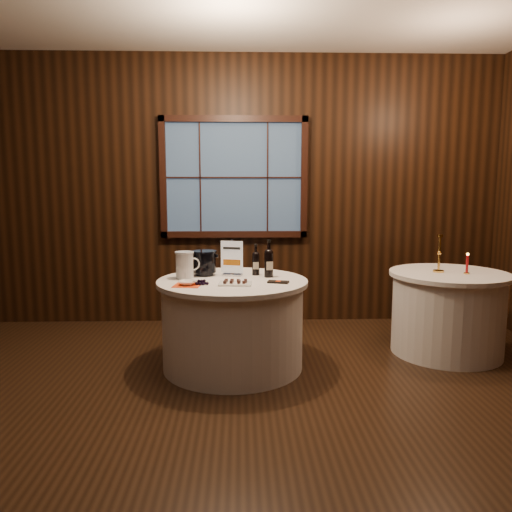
{
  "coord_description": "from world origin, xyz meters",
  "views": [
    {
      "loc": [
        0.07,
        -3.17,
        1.57
      ],
      "look_at": [
        0.2,
        0.9,
        0.99
      ],
      "focal_mm": 35.0,
      "sensor_mm": 36.0,
      "label": 1
    }
  ],
  "objects_px": {
    "main_table": "(233,323)",
    "sign_stand": "(232,264)",
    "ice_bucket": "(205,262)",
    "chocolate_plate": "(235,283)",
    "chocolate_box": "(278,282)",
    "port_bottle_left": "(256,262)",
    "glass_pitcher": "(185,265)",
    "grape_bunch": "(201,282)",
    "port_bottle_right": "(269,261)",
    "cracker_bowl": "(188,283)",
    "brass_candlestick": "(439,259)",
    "side_table": "(447,313)",
    "red_candle": "(467,266)"
  },
  "relations": [
    {
      "from": "main_table",
      "to": "sign_stand",
      "type": "height_order",
      "value": "sign_stand"
    },
    {
      "from": "ice_bucket",
      "to": "chocolate_plate",
      "type": "relative_size",
      "value": 0.79
    },
    {
      "from": "sign_stand",
      "to": "chocolate_box",
      "type": "bearing_deg",
      "value": -25.83
    },
    {
      "from": "ice_bucket",
      "to": "port_bottle_left",
      "type": "bearing_deg",
      "value": -0.18
    },
    {
      "from": "glass_pitcher",
      "to": "grape_bunch",
      "type": "bearing_deg",
      "value": -77.27
    },
    {
      "from": "main_table",
      "to": "ice_bucket",
      "type": "distance_m",
      "value": 0.6
    },
    {
      "from": "sign_stand",
      "to": "port_bottle_right",
      "type": "relative_size",
      "value": 0.98
    },
    {
      "from": "main_table",
      "to": "cracker_bowl",
      "type": "distance_m",
      "value": 0.58
    },
    {
      "from": "ice_bucket",
      "to": "chocolate_box",
      "type": "distance_m",
      "value": 0.74
    },
    {
      "from": "port_bottle_right",
      "to": "glass_pitcher",
      "type": "bearing_deg",
      "value": 174.25
    },
    {
      "from": "main_table",
      "to": "port_bottle_right",
      "type": "xyz_separation_m",
      "value": [
        0.32,
        0.12,
        0.52
      ]
    },
    {
      "from": "chocolate_box",
      "to": "brass_candlestick",
      "type": "xyz_separation_m",
      "value": [
        1.52,
        0.46,
        0.12
      ]
    },
    {
      "from": "port_bottle_left",
      "to": "brass_candlestick",
      "type": "relative_size",
      "value": 0.79
    },
    {
      "from": "port_bottle_left",
      "to": "ice_bucket",
      "type": "height_order",
      "value": "port_bottle_left"
    },
    {
      "from": "side_table",
      "to": "brass_candlestick",
      "type": "distance_m",
      "value": 0.52
    },
    {
      "from": "chocolate_box",
      "to": "grape_bunch",
      "type": "relative_size",
      "value": 1.01
    },
    {
      "from": "sign_stand",
      "to": "chocolate_box",
      "type": "xyz_separation_m",
      "value": [
        0.38,
        -0.33,
        -0.1
      ]
    },
    {
      "from": "glass_pitcher",
      "to": "brass_candlestick",
      "type": "bearing_deg",
      "value": -11.32
    },
    {
      "from": "chocolate_box",
      "to": "red_candle",
      "type": "distance_m",
      "value": 1.78
    },
    {
      "from": "chocolate_plate",
      "to": "glass_pitcher",
      "type": "relative_size",
      "value": 1.19
    },
    {
      "from": "port_bottle_right",
      "to": "chocolate_box",
      "type": "height_order",
      "value": "port_bottle_right"
    },
    {
      "from": "main_table",
      "to": "chocolate_plate",
      "type": "bearing_deg",
      "value": -82.52
    },
    {
      "from": "side_table",
      "to": "brass_candlestick",
      "type": "xyz_separation_m",
      "value": [
        -0.1,
        0.01,
        0.51
      ]
    },
    {
      "from": "chocolate_box",
      "to": "main_table",
      "type": "bearing_deg",
      "value": 174.2
    },
    {
      "from": "ice_bucket",
      "to": "brass_candlestick",
      "type": "bearing_deg",
      "value": 2.51
    },
    {
      "from": "grape_bunch",
      "to": "side_table",
      "type": "bearing_deg",
      "value": 12.87
    },
    {
      "from": "side_table",
      "to": "red_candle",
      "type": "height_order",
      "value": "red_candle"
    },
    {
      "from": "chocolate_plate",
      "to": "grape_bunch",
      "type": "xyz_separation_m",
      "value": [
        -0.27,
        -0.01,
        0.0
      ]
    },
    {
      "from": "brass_candlestick",
      "to": "side_table",
      "type": "bearing_deg",
      "value": -7.04
    },
    {
      "from": "glass_pitcher",
      "to": "cracker_bowl",
      "type": "bearing_deg",
      "value": -97.46
    },
    {
      "from": "side_table",
      "to": "chocolate_box",
      "type": "relative_size",
      "value": 6.3
    },
    {
      "from": "glass_pitcher",
      "to": "chocolate_box",
      "type": "bearing_deg",
      "value": -32.49
    },
    {
      "from": "side_table",
      "to": "grape_bunch",
      "type": "distance_m",
      "value": 2.34
    },
    {
      "from": "cracker_bowl",
      "to": "brass_candlestick",
      "type": "height_order",
      "value": "brass_candlestick"
    },
    {
      "from": "main_table",
      "to": "sign_stand",
      "type": "xyz_separation_m",
      "value": [
        -0.0,
        0.18,
        0.49
      ]
    },
    {
      "from": "main_table",
      "to": "side_table",
      "type": "distance_m",
      "value": 2.02
    },
    {
      "from": "red_candle",
      "to": "port_bottle_right",
      "type": "bearing_deg",
      "value": -176.97
    },
    {
      "from": "side_table",
      "to": "cracker_bowl",
      "type": "height_order",
      "value": "cracker_bowl"
    },
    {
      "from": "side_table",
      "to": "cracker_bowl",
      "type": "xyz_separation_m",
      "value": [
        -2.36,
        -0.53,
        0.4
      ]
    },
    {
      "from": "grape_bunch",
      "to": "cracker_bowl",
      "type": "distance_m",
      "value": 0.11
    },
    {
      "from": "port_bottle_right",
      "to": "grape_bunch",
      "type": "bearing_deg",
      "value": -159.35
    },
    {
      "from": "sign_stand",
      "to": "port_bottle_right",
      "type": "xyz_separation_m",
      "value": [
        0.32,
        -0.07,
        0.03
      ]
    },
    {
      "from": "side_table",
      "to": "chocolate_plate",
      "type": "height_order",
      "value": "chocolate_plate"
    },
    {
      "from": "chocolate_plate",
      "to": "red_candle",
      "type": "height_order",
      "value": "red_candle"
    },
    {
      "from": "glass_pitcher",
      "to": "red_candle",
      "type": "height_order",
      "value": "glass_pitcher"
    },
    {
      "from": "main_table",
      "to": "ice_bucket",
      "type": "height_order",
      "value": "ice_bucket"
    },
    {
      "from": "port_bottle_left",
      "to": "brass_candlestick",
      "type": "height_order",
      "value": "brass_candlestick"
    },
    {
      "from": "sign_stand",
      "to": "ice_bucket",
      "type": "xyz_separation_m",
      "value": [
        -0.25,
        0.04,
        0.01
      ]
    },
    {
      "from": "port_bottle_right",
      "to": "port_bottle_left",
      "type": "bearing_deg",
      "value": 127.68
    },
    {
      "from": "main_table",
      "to": "grape_bunch",
      "type": "relative_size",
      "value": 7.54
    }
  ]
}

